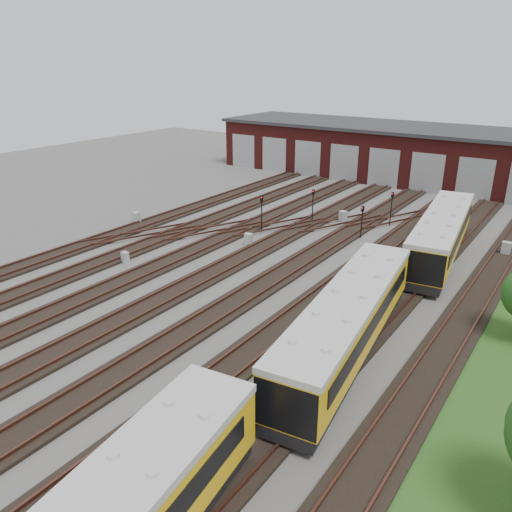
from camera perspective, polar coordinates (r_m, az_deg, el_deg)
The scene contains 13 objects.
ground at distance 31.56m, azimuth -5.62°, elevation -4.75°, with size 120.00×120.00×0.00m, color #494643.
track_network at distance 32.01m, azimuth -5.18°, elevation -4.12°, with size 30.40×70.00×0.33m.
maintenance_shed at distance 64.96m, azimuth 18.06°, elevation 11.06°, with size 51.00×12.50×6.35m.
metro_train at distance 25.08m, azimuth 10.44°, elevation -7.47°, with size 4.65×47.25×3.11m.
signal_mast_0 at distance 42.58m, azimuth 0.65°, elevation 5.42°, with size 0.30×0.29×3.25m.
signal_mast_1 at distance 45.67m, azimuth 6.52°, elevation 6.22°, with size 0.27×0.25×3.03m.
signal_mast_2 at distance 42.18m, azimuth 12.03°, elevation 4.34°, with size 0.27×0.25×2.74m.
signal_mast_3 at distance 45.86m, azimuth 15.24°, elevation 5.69°, with size 0.26×0.25×3.09m.
relay_cabinet_0 at distance 46.55m, azimuth -13.51°, elevation 4.25°, with size 0.64×0.54×1.07m, color #A8ABAD.
relay_cabinet_1 at distance 39.95m, azimuth -0.88°, elevation 1.91°, with size 0.58×0.49×0.97m, color #A8ABAD.
relay_cabinet_2 at distance 37.66m, azimuth -14.73°, elevation -0.18°, with size 0.52×0.43×0.86m, color #A8ABAD.
relay_cabinet_3 at distance 46.38m, azimuth 9.91°, elevation 4.45°, with size 0.63×0.52×1.04m, color #A8ABAD.
relay_cabinet_4 at distance 42.30m, azimuth 26.68°, elevation 0.74°, with size 0.65×0.54×1.08m, color #A8ABAD.
Camera 1 is at (18.61, -21.32, 13.97)m, focal length 35.00 mm.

